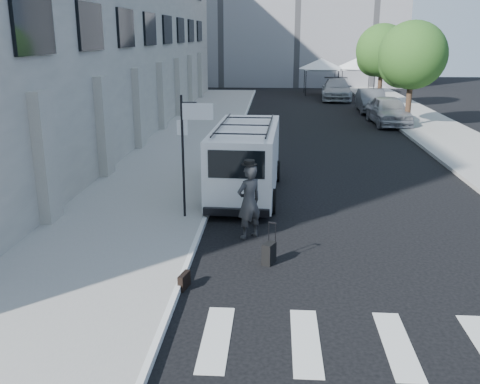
# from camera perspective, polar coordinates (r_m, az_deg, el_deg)

# --- Properties ---
(ground) EXTENTS (120.00, 120.00, 0.00)m
(ground) POSITION_cam_1_polar(r_m,az_deg,el_deg) (12.55, 3.55, -8.24)
(ground) COLOR black
(ground) RESTS_ON ground
(sidewalk_left) EXTENTS (4.50, 48.00, 0.15)m
(sidewalk_left) POSITION_cam_1_polar(r_m,az_deg,el_deg) (28.21, -4.92, 5.86)
(sidewalk_left) COLOR gray
(sidewalk_left) RESTS_ON ground
(sidewalk_right) EXTENTS (4.00, 56.00, 0.15)m
(sidewalk_right) POSITION_cam_1_polar(r_m,az_deg,el_deg) (33.08, 19.70, 6.53)
(sidewalk_right) COLOR gray
(sidewalk_right) RESTS_ON ground
(building_left) EXTENTS (10.00, 44.00, 12.00)m
(building_left) POSITION_cam_1_polar(r_m,az_deg,el_deg) (31.58, -18.36, 17.05)
(building_left) COLOR gray
(building_left) RESTS_ON ground
(sign_pole) EXTENTS (1.03, 0.07, 3.50)m
(sign_pole) POSITION_cam_1_polar(r_m,az_deg,el_deg) (15.02, -5.29, 6.48)
(sign_pole) COLOR black
(sign_pole) RESTS_ON sidewalk_left
(tree_near) EXTENTS (3.80, 3.83, 6.03)m
(tree_near) POSITION_cam_1_polar(r_m,az_deg,el_deg) (32.47, 17.68, 13.48)
(tree_near) COLOR black
(tree_near) RESTS_ON ground
(tree_far) EXTENTS (3.80, 3.83, 6.03)m
(tree_far) POSITION_cam_1_polar(r_m,az_deg,el_deg) (41.27, 14.75, 14.19)
(tree_far) COLOR black
(tree_far) RESTS_ON ground
(tent_left) EXTENTS (4.00, 4.00, 3.20)m
(tent_left) POSITION_cam_1_polar(r_m,az_deg,el_deg) (49.63, 8.68, 13.36)
(tent_left) COLOR black
(tent_left) RESTS_ON ground
(tent_right) EXTENTS (4.00, 4.00, 3.20)m
(tent_right) POSITION_cam_1_polar(r_m,az_deg,el_deg) (50.49, 12.35, 13.23)
(tent_right) COLOR black
(tent_right) RESTS_ON ground
(businessman) EXTENTS (0.87, 0.84, 2.01)m
(businessman) POSITION_cam_1_polar(r_m,az_deg,el_deg) (14.07, 0.97, -1.04)
(businessman) COLOR #303133
(businessman) RESTS_ON ground
(briefcase) EXTENTS (0.22, 0.46, 0.34)m
(briefcase) POSITION_cam_1_polar(r_m,az_deg,el_deg) (11.65, -5.98, -9.41)
(briefcase) COLOR black
(briefcase) RESTS_ON ground
(suitcase) EXTENTS (0.35, 0.42, 1.00)m
(suitcase) POSITION_cam_1_polar(r_m,az_deg,el_deg) (12.74, 3.11, -6.53)
(suitcase) COLOR black
(suitcase) RESTS_ON ground
(cargo_van) EXTENTS (2.37, 6.26, 2.33)m
(cargo_van) POSITION_cam_1_polar(r_m,az_deg,el_deg) (18.03, 0.64, 3.54)
(cargo_van) COLOR white
(cargo_van) RESTS_ON ground
(parked_car_a) EXTENTS (2.21, 5.11, 1.72)m
(parked_car_a) POSITION_cam_1_polar(r_m,az_deg,el_deg) (33.63, 15.59, 8.38)
(parked_car_a) COLOR #9C9EA4
(parked_car_a) RESTS_ON ground
(parked_car_b) EXTENTS (1.84, 4.86, 1.58)m
(parked_car_b) POSITION_cam_1_polar(r_m,az_deg,el_deg) (38.91, 13.81, 9.43)
(parked_car_b) COLOR #4D4F53
(parked_car_b) RESTS_ON ground
(parked_car_c) EXTENTS (2.84, 6.07, 1.71)m
(parked_car_c) POSITION_cam_1_polar(r_m,az_deg,el_deg) (45.84, 10.25, 10.72)
(parked_car_c) COLOR #93969A
(parked_car_c) RESTS_ON ground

